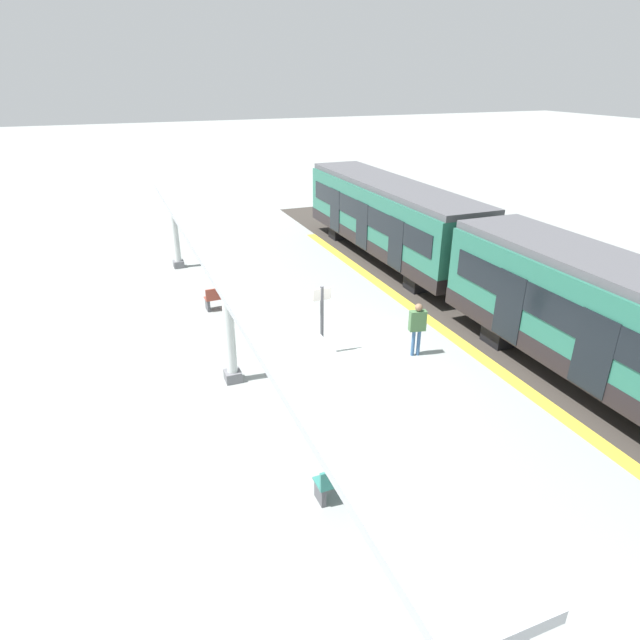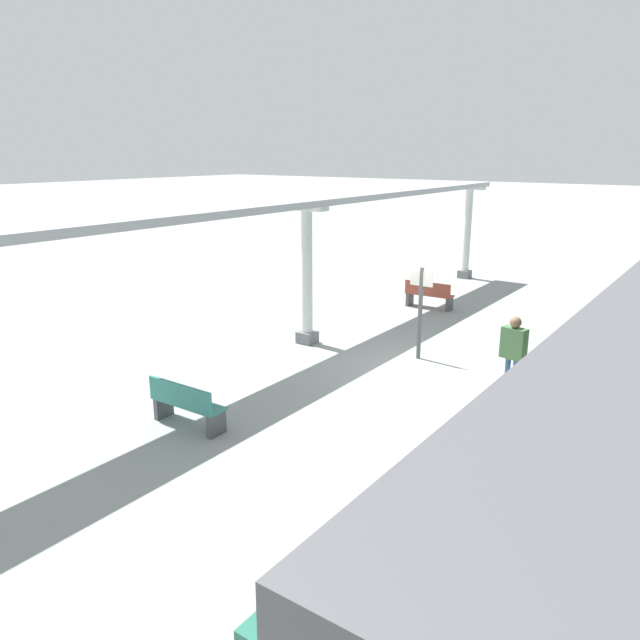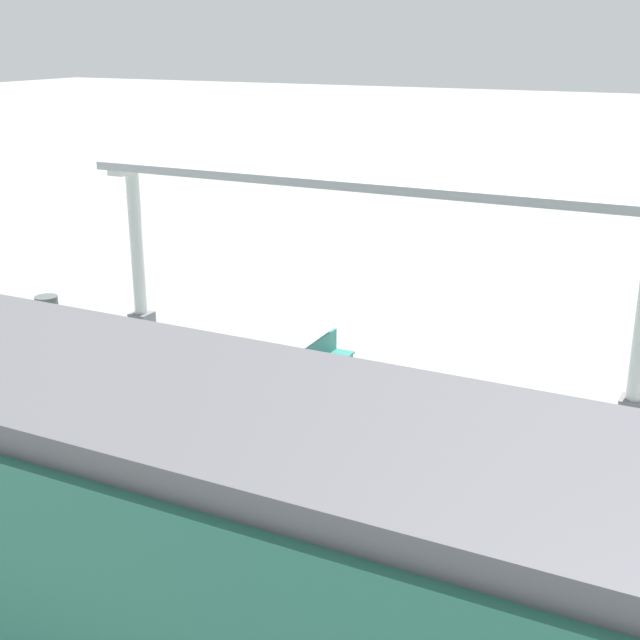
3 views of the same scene
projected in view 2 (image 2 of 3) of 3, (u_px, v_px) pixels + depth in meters
ground_plane at (429, 372)px, 13.62m from camera, size 176.00×176.00×0.00m
tactile_edge_strip at (609, 412)px, 11.53m from camera, size 0.44×26.40×0.01m
canopy_pillar_nearest at (467, 232)px, 23.29m from camera, size 1.10×0.44×3.51m
canopy_pillar_second at (307, 275)px, 15.21m from camera, size 1.10×0.44×3.51m
canopy_beam at (306, 202)px, 14.70m from camera, size 1.20×21.46×0.16m
bench_near_end at (185, 404)px, 10.77m from camera, size 1.51×0.47×0.86m
bench_mid_platform at (429, 295)px, 19.01m from camera, size 1.52×0.50×0.86m
platform_info_sign at (420, 304)px, 14.16m from camera, size 0.56×0.10×2.20m
passenger_waiting_near_edge at (513, 348)px, 11.90m from camera, size 0.52×0.31×1.69m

